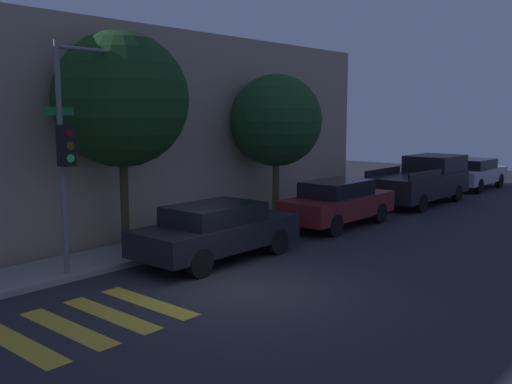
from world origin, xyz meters
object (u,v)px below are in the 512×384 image
traffic_light_pole (82,125)px  tree_near_corner (121,100)px  sedan_far_end (474,173)px  pickup_truck (422,180)px  sedan_middle (338,202)px  sedan_near_corner (217,230)px  tree_midblock (276,121)px

traffic_light_pole → tree_near_corner: tree_near_corner is taller
traffic_light_pole → sedan_far_end: (21.04, -1.27, -2.69)m
pickup_truck → tree_near_corner: (-13.35, 2.24, 3.11)m
sedan_middle → pickup_truck: 6.46m
sedan_near_corner → sedan_middle: size_ratio=1.01×
pickup_truck → sedan_far_end: size_ratio=1.20×
sedan_middle → tree_near_corner: size_ratio=0.78×
sedan_middle → tree_near_corner: tree_near_corner is taller
traffic_light_pole → sedan_middle: bearing=-8.3°
sedan_near_corner → sedan_far_end: size_ratio=0.99×
sedan_near_corner → sedan_far_end: bearing=0.0°
sedan_near_corner → tree_midblock: size_ratio=0.91×
pickup_truck → tree_near_corner: size_ratio=0.96×
pickup_truck → traffic_light_pole: bearing=175.2°
sedan_near_corner → pickup_truck: (12.16, -0.00, 0.19)m
sedan_near_corner → tree_midblock: tree_midblock is taller
sedan_middle → sedan_far_end: bearing=-0.0°
traffic_light_pole → tree_midblock: (8.18, 0.97, -0.00)m
sedan_middle → traffic_light_pole: bearing=171.7°
pickup_truck → tree_near_corner: 13.88m
sedan_middle → sedan_far_end: size_ratio=0.98×
sedan_middle → pickup_truck: size_ratio=0.82×
sedan_middle → pickup_truck: bearing=-0.0°
sedan_middle → pickup_truck: pickup_truck is taller
traffic_light_pole → tree_near_corner: (1.79, 0.97, 0.60)m
traffic_light_pole → sedan_far_end: 21.25m
pickup_truck → sedan_middle: bearing=180.0°
tree_near_corner → tree_midblock: bearing=0.0°
sedan_middle → tree_near_corner: 7.94m
sedan_far_end → tree_near_corner: 19.66m
sedan_near_corner → pickup_truck: pickup_truck is taller
tree_midblock → pickup_truck: bearing=-17.9°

